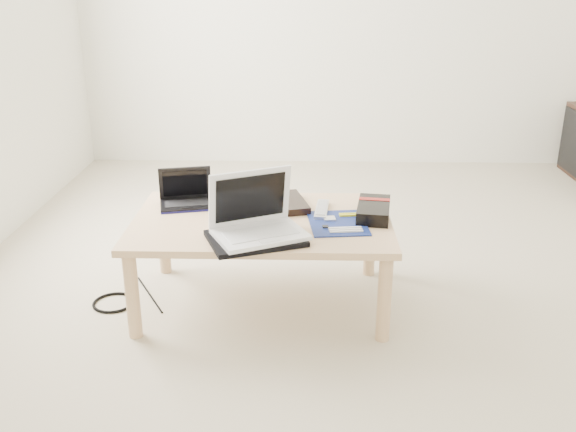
{
  "coord_description": "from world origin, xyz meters",
  "views": [
    {
      "loc": [
        -0.35,
        -2.84,
        1.39
      ],
      "look_at": [
        -0.41,
        -0.29,
        0.41
      ],
      "focal_mm": 40.0,
      "sensor_mm": 36.0,
      "label": 1
    }
  ],
  "objects_px": {
    "coffee_table": "(262,229)",
    "netbook": "(186,197)",
    "white_laptop": "(257,221)",
    "gpu_box": "(374,210)"
  },
  "relations": [
    {
      "from": "coffee_table",
      "to": "netbook",
      "type": "height_order",
      "value": "netbook"
    },
    {
      "from": "netbook",
      "to": "white_laptop",
      "type": "height_order",
      "value": "white_laptop"
    },
    {
      "from": "coffee_table",
      "to": "gpu_box",
      "type": "height_order",
      "value": "gpu_box"
    },
    {
      "from": "netbook",
      "to": "gpu_box",
      "type": "xyz_separation_m",
      "value": [
        0.83,
        -0.13,
        -0.01
      ]
    },
    {
      "from": "coffee_table",
      "to": "gpu_box",
      "type": "relative_size",
      "value": 3.85
    },
    {
      "from": "netbook",
      "to": "gpu_box",
      "type": "distance_m",
      "value": 0.84
    },
    {
      "from": "coffee_table",
      "to": "netbook",
      "type": "relative_size",
      "value": 4.15
    },
    {
      "from": "coffee_table",
      "to": "netbook",
      "type": "xyz_separation_m",
      "value": [
        -0.35,
        0.17,
        0.08
      ]
    },
    {
      "from": "coffee_table",
      "to": "white_laptop",
      "type": "xyz_separation_m",
      "value": [
        -0.01,
        -0.21,
        0.12
      ]
    },
    {
      "from": "gpu_box",
      "to": "white_laptop",
      "type": "bearing_deg",
      "value": -152.36
    }
  ]
}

